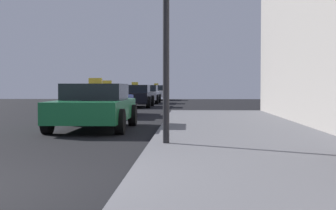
% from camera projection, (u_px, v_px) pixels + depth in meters
% --- Properties ---
extents(sidewalk, '(4.00, 32.00, 0.15)m').
position_uv_depth(sidewalk, '(302.00, 187.00, 5.52)').
color(sidewalk, '#5B5B60').
rests_on(sidewalk, ground_plane).
extents(car_green, '(2.05, 4.32, 1.43)m').
position_uv_depth(car_green, '(94.00, 106.00, 13.74)').
color(car_green, '#196638').
rests_on(car_green, ground_plane).
extents(car_blue, '(1.95, 4.30, 1.43)m').
position_uv_depth(car_blue, '(106.00, 100.00, 20.08)').
color(car_blue, '#233899').
rests_on(car_blue, ground_plane).
extents(car_black, '(2.04, 4.36, 1.43)m').
position_uv_depth(car_black, '(135.00, 96.00, 28.44)').
color(car_black, black).
rests_on(car_black, ground_plane).
extents(car_silver, '(1.92, 4.36, 1.27)m').
position_uv_depth(car_silver, '(146.00, 94.00, 34.44)').
color(car_silver, '#B7B7BF').
rests_on(car_silver, ground_plane).
extents(car_white, '(1.97, 4.40, 1.43)m').
position_uv_depth(car_white, '(156.00, 93.00, 42.28)').
color(car_white, white).
rests_on(car_white, ground_plane).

